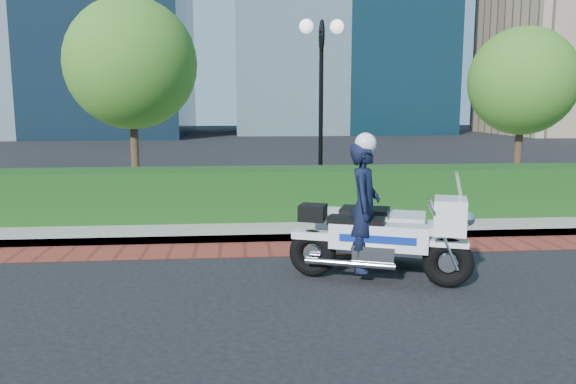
{
  "coord_description": "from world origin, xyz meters",
  "views": [
    {
      "loc": [
        -0.93,
        -7.8,
        2.44
      ],
      "look_at": [
        -0.1,
        1.43,
        1.0
      ],
      "focal_mm": 35.0,
      "sensor_mm": 36.0,
      "label": 1
    }
  ],
  "objects": [
    {
      "name": "ground",
      "position": [
        0.0,
        0.0,
        0.0
      ],
      "size": [
        120.0,
        120.0,
        0.0
      ],
      "primitive_type": "plane",
      "color": "black",
      "rests_on": "ground"
    },
    {
      "name": "brick_strip",
      "position": [
        0.0,
        1.5,
        0.01
      ],
      "size": [
        60.0,
        1.0,
        0.01
      ],
      "primitive_type": "cube",
      "color": "maroon",
      "rests_on": "ground"
    },
    {
      "name": "sidewalk",
      "position": [
        0.0,
        6.0,
        0.07
      ],
      "size": [
        60.0,
        8.0,
        0.15
      ],
      "primitive_type": "cube",
      "color": "gray",
      "rests_on": "ground"
    },
    {
      "name": "hedge_main",
      "position": [
        0.0,
        3.6,
        0.65
      ],
      "size": [
        18.0,
        1.2,
        1.0
      ],
      "primitive_type": "cube",
      "color": "black",
      "rests_on": "sidewalk"
    },
    {
      "name": "lamppost",
      "position": [
        1.0,
        5.2,
        2.96
      ],
      "size": [
        1.02,
        0.7,
        4.21
      ],
      "color": "black",
      "rests_on": "sidewalk"
    },
    {
      "name": "tree_b",
      "position": [
        -3.5,
        6.5,
        3.43
      ],
      "size": [
        3.2,
        3.2,
        4.89
      ],
      "color": "#332319",
      "rests_on": "sidewalk"
    },
    {
      "name": "tree_c",
      "position": [
        6.5,
        6.5,
        3.05
      ],
      "size": [
        2.8,
        2.8,
        4.3
      ],
      "color": "#332319",
      "rests_on": "sidewalk"
    },
    {
      "name": "police_motorcycle",
      "position": [
        1.02,
        -0.02,
        0.71
      ],
      "size": [
        2.47,
        2.23,
        2.07
      ],
      "rotation": [
        0.0,
        0.0,
        -0.36
      ],
      "color": "black",
      "rests_on": "ground"
    }
  ]
}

